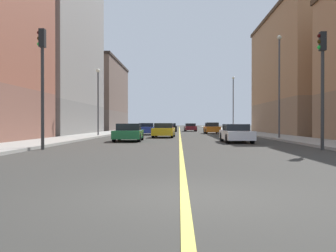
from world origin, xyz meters
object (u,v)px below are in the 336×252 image
Objects in this scene: car_black at (170,127)px; car_maroon at (190,127)px; building_right_distant at (90,96)px; building_left_mid at (315,74)px; car_green at (129,133)px; street_lamp_left_far at (233,99)px; car_blue at (146,129)px; traffic_light_right_near at (42,72)px; street_lamp_right_near at (98,94)px; building_right_midblock at (40,29)px; car_yellow at (164,130)px; car_orange at (212,128)px; street_lamp_left_near at (279,77)px; traffic_light_left_near at (322,73)px; car_white at (236,133)px.

car_black is 3.49m from car_maroon.
car_black is (14.48, -9.09, -5.42)m from building_right_distant.
building_left_mid reaches higher than car_green.
street_lamp_left_far is (23.75, -11.31, -1.17)m from building_right_distant.
building_left_mid reaches higher than car_blue.
traffic_light_right_near is at bearing -130.50° from building_left_mid.
building_left_mid is 25.63m from street_lamp_right_near.
street_lamp_right_near reaches higher than traffic_light_right_near.
building_right_midblock is 20.14m from car_yellow.
car_orange is at bearing 12.05° from building_right_midblock.
car_maroon is (-6.15, 29.21, -4.38)m from street_lamp_left_near.
building_left_mid is 0.91× the size of building_right_midblock.
traffic_light_right_near reaches higher than car_maroon.
street_lamp_left_far is at bearing 90.00° from street_lamp_left_near.
building_right_midblock is at bearing 150.21° from car_yellow.
car_orange is (19.89, -19.92, -5.40)m from building_right_distant.
traffic_light_left_near is 8.45m from car_white.
car_green reaches higher than car_white.
building_left_mid is 21.19m from car_maroon.
building_left_mid is at bearing 49.50° from traffic_light_right_near.
car_yellow is (14.45, -8.27, -11.33)m from building_right_midblock.
traffic_light_left_near is 37.20m from street_lamp_left_far.
car_orange is at bearing 89.45° from car_white.
building_right_distant is at bearing 154.55° from street_lamp_left_far.
street_lamp_left_far reaches higher than car_green.
car_black is at bearing 73.69° from street_lamp_right_near.
traffic_light_right_near reaches higher than car_green.
building_right_distant reaches higher than street_lamp_right_near.
street_lamp_right_near is (-15.66, 5.82, -0.93)m from street_lamp_left_near.
car_white is at bearing -80.79° from car_black.
car_black is (-8.26, 39.38, -3.07)m from traffic_light_left_near.
building_left_mid is 4.68× the size of car_yellow.
traffic_light_left_near reaches higher than car_maroon.
car_yellow is at bearing 117.34° from traffic_light_left_near.
building_right_distant is at bearing 100.60° from traffic_light_right_near.
car_green is at bearing -112.21° from street_lamp_left_far.
car_black is 0.97× the size of car_maroon.
car_black is (-17.37, 12.72, -6.48)m from building_left_mid.
street_lamp_right_near is at bearing -136.99° from car_orange.
car_orange is at bearing 66.50° from car_yellow.
building_left_mid is 22.48m from car_black.
car_maroon is (17.60, 16.63, -11.36)m from building_right_midblock.
car_white is (11.60, -10.29, -3.44)m from street_lamp_right_near.
car_maroon is (-2.29, 12.38, -0.05)m from car_orange.
car_yellow is at bearing -148.57° from building_left_mid.
building_left_mid reaches higher than street_lamp_right_near.
street_lamp_left_far is at bearing 88.43° from traffic_light_left_near.
car_maroon is (-14.24, 14.26, -6.52)m from building_left_mid.
car_yellow reaches higher than car_green.
traffic_light_right_near reaches higher than car_white.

